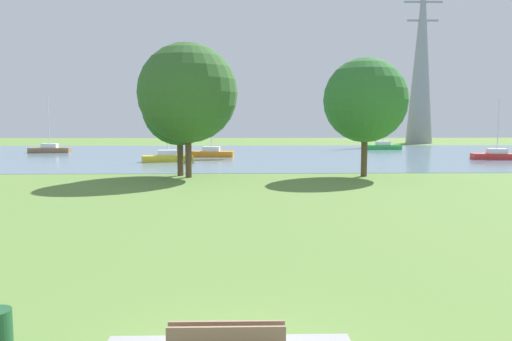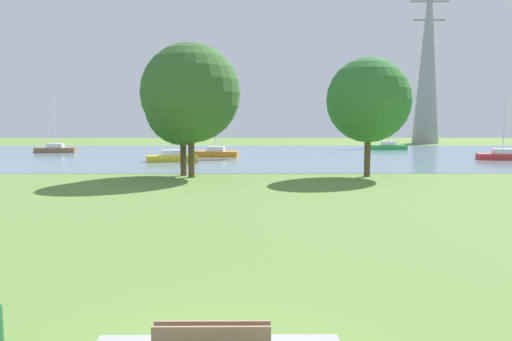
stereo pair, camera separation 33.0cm
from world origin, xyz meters
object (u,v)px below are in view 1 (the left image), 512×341
(tree_east_far, at_px, (365,100))
(electricity_pylon, at_px, (422,56))
(sailboat_red, at_px, (497,155))
(tree_east_near, at_px, (180,108))
(tree_west_far, at_px, (188,93))
(sailboat_brown, at_px, (50,149))
(sailboat_orange, at_px, (211,153))
(sailboat_yellow, at_px, (168,157))
(sailboat_green, at_px, (383,146))

(tree_east_far, relative_size, electricity_pylon, 0.29)
(tree_east_far, bearing_deg, sailboat_red, 40.34)
(tree_east_near, relative_size, tree_east_far, 0.90)
(tree_west_far, relative_size, tree_east_far, 1.11)
(sailboat_brown, relative_size, sailboat_orange, 1.02)
(sailboat_yellow, height_order, sailboat_brown, sailboat_brown)
(sailboat_green, height_order, sailboat_brown, sailboat_brown)
(sailboat_yellow, bearing_deg, electricity_pylon, 44.23)
(tree_east_near, distance_m, tree_east_far, 13.25)
(sailboat_brown, bearing_deg, tree_east_near, -52.85)
(sailboat_green, distance_m, sailboat_orange, 25.78)
(sailboat_brown, height_order, tree_east_far, tree_east_far)
(sailboat_brown, distance_m, sailboat_red, 50.70)
(sailboat_yellow, relative_size, sailboat_red, 0.99)
(electricity_pylon, bearing_deg, sailboat_orange, -137.93)
(tree_east_near, xyz_separation_m, tree_west_far, (0.72, -1.16, 1.02))
(sailboat_yellow, bearing_deg, sailboat_red, 2.98)
(sailboat_red, height_order, electricity_pylon, electricity_pylon)
(sailboat_yellow, bearing_deg, tree_west_far, -75.21)
(sailboat_yellow, xyz_separation_m, sailboat_orange, (3.82, 6.08, 0.01))
(sailboat_yellow, distance_m, electricity_pylon, 53.72)
(sailboat_green, xyz_separation_m, sailboat_brown, (-42.55, -5.63, 0.02))
(sailboat_yellow, xyz_separation_m, electricity_pylon, (37.13, 36.14, 14.19))
(sailboat_brown, distance_m, tree_west_far, 33.44)
(tree_east_near, bearing_deg, tree_east_far, -3.51)
(sailboat_green, relative_size, sailboat_orange, 0.80)
(sailboat_yellow, height_order, electricity_pylon, electricity_pylon)
(electricity_pylon, bearing_deg, tree_west_far, -124.35)
(sailboat_green, bearing_deg, electricity_pylon, 57.62)
(tree_east_near, height_order, tree_west_far, tree_west_far)
(sailboat_orange, relative_size, tree_east_near, 0.90)
(sailboat_red, distance_m, electricity_pylon, 37.46)
(sailboat_orange, bearing_deg, sailboat_green, 29.80)
(sailboat_brown, relative_size, electricity_pylon, 0.24)
(sailboat_orange, height_order, electricity_pylon, electricity_pylon)
(sailboat_brown, bearing_deg, sailboat_orange, -19.59)
(sailboat_orange, xyz_separation_m, tree_east_near, (-1.08, -18.03, 4.40))
(tree_west_far, bearing_deg, electricity_pylon, 55.65)
(sailboat_green, xyz_separation_m, tree_east_far, (-10.23, -31.66, 4.96))
(sailboat_red, relative_size, tree_east_far, 0.73)
(sailboat_orange, bearing_deg, sailboat_yellow, -122.15)
(sailboat_green, relative_size, sailboat_red, 0.89)
(tree_west_far, bearing_deg, tree_east_far, 1.60)
(sailboat_green, bearing_deg, sailboat_brown, -172.46)
(sailboat_brown, distance_m, electricity_pylon, 59.88)
(sailboat_brown, relative_size, sailboat_red, 1.13)
(tree_west_far, bearing_deg, sailboat_brown, 126.93)
(sailboat_brown, bearing_deg, sailboat_red, -13.16)
(sailboat_green, bearing_deg, sailboat_yellow, -144.20)
(sailboat_yellow, relative_size, sailboat_orange, 0.89)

